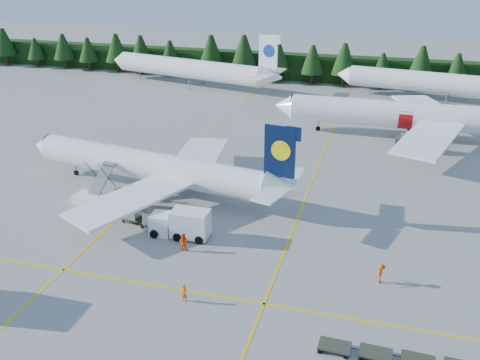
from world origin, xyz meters
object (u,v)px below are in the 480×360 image
(airliner_navy, at_px, (145,166))
(service_truck, at_px, (180,223))
(airstairs, at_px, (94,196))
(airliner_red, at_px, (401,115))

(airliner_navy, distance_m, service_truck, 13.41)
(airstairs, bearing_deg, airliner_navy, 55.99)
(airliner_red, bearing_deg, airstairs, -135.09)
(airliner_red, height_order, airstairs, airliner_red)
(airliner_navy, distance_m, airstairs, 7.39)
(airliner_navy, bearing_deg, airliner_red, 54.05)
(airliner_navy, height_order, airstairs, airliner_navy)
(airstairs, height_order, service_truck, airstairs)
(service_truck, bearing_deg, airstairs, 158.86)
(airliner_navy, relative_size, airliner_red, 0.87)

